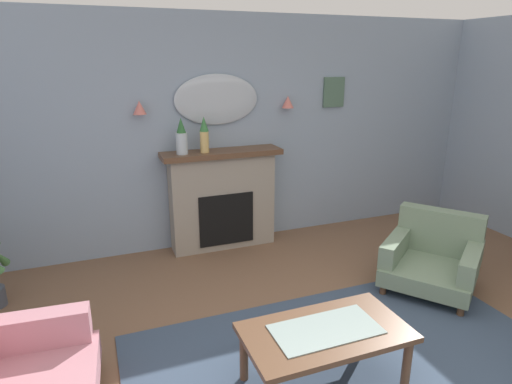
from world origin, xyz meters
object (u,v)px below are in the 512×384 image
Objects in this scene: mantel_vase_left at (182,138)px; coffee_table at (325,337)px; fireplace at (223,200)px; framed_picture at (334,92)px; armchair_by_coffee_table at (433,257)px; mantel_vase_centre at (204,134)px; wall_sconce_right at (288,102)px; wall_sconce_left at (139,108)px; wall_mirror at (217,100)px.

coffee_table is (0.41, -2.45, -0.95)m from mantel_vase_left.
fireplace is 1.24× the size of coffee_table.
armchair_by_coffee_table is at bearing -85.73° from framed_picture.
wall_sconce_right is (1.05, 0.12, 0.30)m from mantel_vase_centre.
armchair_by_coffee_table is (2.48, -1.73, -1.35)m from wall_sconce_left.
wall_mirror is at bearing 176.63° from wall_sconce_right.
armchair_by_coffee_table is at bearing -34.85° from wall_sconce_left.
framed_picture is (1.50, 0.01, 0.04)m from wall_mirror.
wall_mirror reaches higher than fireplace.
mantel_vase_centre is 0.35× the size of armchair_by_coffee_table.
wall_mirror reaches higher than mantel_vase_left.
wall_sconce_left reaches higher than fireplace.
fireplace is 3.47× the size of mantel_vase_centre.
mantel_vase_left is at bearing -174.73° from wall_sconce_right.
mantel_vase_centre is 2.80× the size of wall_sconce_right.
wall_mirror is 6.86× the size of wall_sconce_left.
wall_sconce_left is 2.35m from framed_picture.
wall_sconce_right reaches higher than fireplace.
coffee_table is (-0.89, -2.57, -1.28)m from wall_sconce_right.
wall_sconce_right is 0.13× the size of coffee_table.
fireplace is 1.15m from wall_mirror.
wall_sconce_right is at bearing -3.37° from wall_mirror.
mantel_vase_left is at bearing -16.70° from wall_sconce_left.
mantel_vase_left is 2.66m from coffee_table.
wall_mirror is 2.79m from armchair_by_coffee_table.
wall_mirror is at bearing -179.62° from framed_picture.
wall_sconce_left reaches higher than mantel_vase_left.
mantel_vase_left is 1.00× the size of mantel_vase_centre.
mantel_vase_left is 1.34m from wall_sconce_right.
coffee_table is 0.97× the size of armchair_by_coffee_table.
wall_mirror is 2.93m from coffee_table.
framed_picture is at bearing 6.04° from mantel_vase_centre.
wall_mirror is at bearing 132.55° from armchair_by_coffee_table.
wall_mirror reaches higher than wall_sconce_right.
mantel_vase_centre is 2.66m from armchair_by_coffee_table.
framed_picture is (1.70, 0.18, 0.39)m from mantel_vase_centre.
mantel_vase_centre is 0.44m from wall_mirror.
wall_sconce_left is at bearing -176.63° from wall_mirror.
armchair_by_coffee_table is at bearing -37.68° from mantel_vase_left.
wall_sconce_right is 0.39× the size of framed_picture.
mantel_vase_centre is at bearing -171.94° from fireplace.
fireplace is at bearing 3.60° from mantel_vase_left.
wall_sconce_right reaches higher than mantel_vase_left.
wall_sconce_right is at bearing 70.79° from coffee_table.
wall_sconce_left is at bearing 169.54° from mantel_vase_centre.
mantel_vase_left is 2.80× the size of wall_sconce_right.
wall_sconce_right is at bearing 6.16° from fireplace.
fireplace is 2.33m from armchair_by_coffee_table.
wall_sconce_left is at bearing -178.54° from framed_picture.
wall_mirror is at bearing 90.00° from fireplace.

